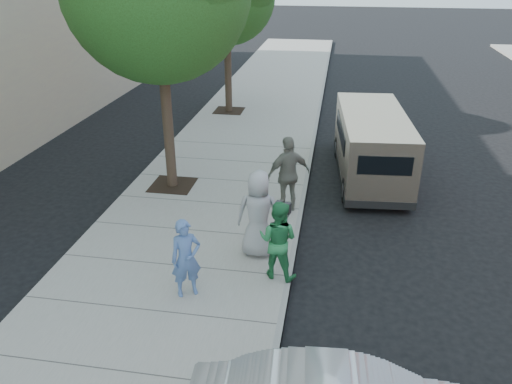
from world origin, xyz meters
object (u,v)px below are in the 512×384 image
person_striped_polo (288,175)px  person_green_shirt (278,240)px  person_gray_shirt (259,214)px  parking_meter (283,220)px  person_officer (186,258)px  van (371,144)px

person_striped_polo → person_green_shirt: bearing=61.2°
person_gray_shirt → person_striped_polo: person_striped_polo is taller
parking_meter → person_green_shirt: size_ratio=0.89×
person_green_shirt → person_striped_polo: (-0.10, 2.92, 0.15)m
parking_meter → person_officer: person_officer is taller
person_green_shirt → person_gray_shirt: 0.93m
parking_meter → van: 5.76m
parking_meter → person_green_shirt: person_green_shirt is taller
person_officer → person_green_shirt: size_ratio=0.95×
person_green_shirt → person_gray_shirt: person_gray_shirt is taller
parking_meter → van: size_ratio=0.27×
van → person_striped_polo: size_ratio=2.76×
van → parking_meter: bearing=-114.8°
parking_meter → person_striped_polo: person_striped_polo is taller
person_gray_shirt → person_striped_polo: size_ratio=0.98×
van → person_green_shirt: 6.13m
person_officer → person_gray_shirt: size_ratio=0.82×
van → person_gray_shirt: 5.63m
person_green_shirt → person_gray_shirt: size_ratio=0.86×
person_green_shirt → parking_meter: bearing=-84.7°
parking_meter → person_striped_polo: size_ratio=0.75×
parking_meter → person_officer: (-1.68, -1.26, -0.28)m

